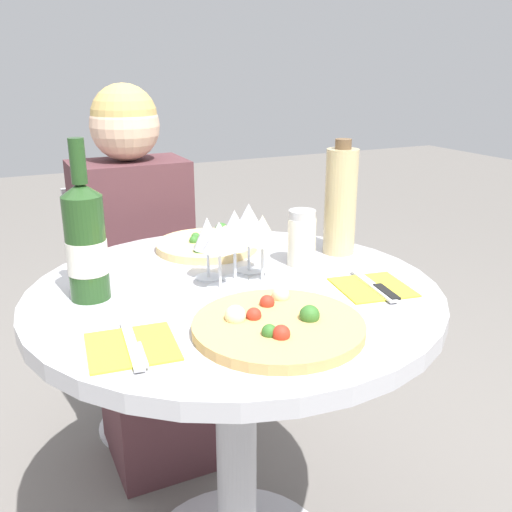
{
  "coord_description": "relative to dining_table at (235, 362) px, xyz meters",
  "views": [
    {
      "loc": [
        -0.46,
        -1.06,
        1.23
      ],
      "look_at": [
        0.01,
        -0.1,
        0.87
      ],
      "focal_mm": 40.0,
      "sensor_mm": 36.0,
      "label": 1
    }
  ],
  "objects": [
    {
      "name": "wine_glass_front_left",
      "position": [
        -0.03,
        0.01,
        0.3
      ],
      "size": [
        0.07,
        0.07,
        0.15
      ],
      "color": "silver",
      "rests_on": "dining_table"
    },
    {
      "name": "sugar_shaker",
      "position": [
        0.21,
        0.07,
        0.25
      ],
      "size": [
        0.07,
        0.07,
        0.13
      ],
      "color": "silver",
      "rests_on": "dining_table"
    },
    {
      "name": "seated_diner",
      "position": [
        -0.06,
        0.61,
        -0.04
      ],
      "size": [
        0.35,
        0.45,
        1.18
      ],
      "rotation": [
        0.0,
        0.0,
        3.14
      ],
      "color": "#512D33",
      "rests_on": "ground_plane"
    },
    {
      "name": "tall_carafe",
      "position": [
        0.34,
        0.11,
        0.32
      ],
      "size": [
        0.08,
        0.08,
        0.29
      ],
      "color": "tan",
      "rests_on": "dining_table"
    },
    {
      "name": "chair_behind_diner",
      "position": [
        -0.06,
        0.74,
        -0.17
      ],
      "size": [
        0.37,
        0.37,
        0.85
      ],
      "rotation": [
        0.0,
        0.0,
        3.14
      ],
      "color": "silver",
      "rests_on": "ground_plane"
    },
    {
      "name": "place_setting_right",
      "position": [
        0.27,
        -0.14,
        0.19
      ],
      "size": [
        0.17,
        0.19,
        0.01
      ],
      "color": "yellow",
      "rests_on": "dining_table"
    },
    {
      "name": "pizza_large",
      "position": [
        -0.02,
        -0.23,
        0.2
      ],
      "size": [
        0.31,
        0.31,
        0.05
      ],
      "color": "tan",
      "rests_on": "dining_table"
    },
    {
      "name": "pizza_small_far",
      "position": [
        0.05,
        0.28,
        0.2
      ],
      "size": [
        0.27,
        0.27,
        0.05
      ],
      "color": "#E5C17F",
      "rests_on": "dining_table"
    },
    {
      "name": "place_setting_left",
      "position": [
        -0.27,
        -0.18,
        0.19
      ],
      "size": [
        0.17,
        0.19,
        0.01
      ],
      "color": "yellow",
      "rests_on": "dining_table"
    },
    {
      "name": "wine_glass_center",
      "position": [
        0.02,
        0.04,
        0.3
      ],
      "size": [
        0.08,
        0.08,
        0.16
      ],
      "color": "silver",
      "rests_on": "dining_table"
    },
    {
      "name": "wine_glass_front_right",
      "position": [
        0.07,
        0.01,
        0.3
      ],
      "size": [
        0.07,
        0.07,
        0.15
      ],
      "color": "silver",
      "rests_on": "dining_table"
    },
    {
      "name": "wine_glass_back_right",
      "position": [
        0.07,
        0.08,
        0.3
      ],
      "size": [
        0.08,
        0.08,
        0.16
      ],
      "color": "silver",
      "rests_on": "dining_table"
    },
    {
      "name": "wine_bottle",
      "position": [
        -0.29,
        0.08,
        0.31
      ],
      "size": [
        0.08,
        0.08,
        0.33
      ],
      "color": "#23471E",
      "rests_on": "dining_table"
    },
    {
      "name": "wine_glass_back_left",
      "position": [
        -0.03,
        0.08,
        0.29
      ],
      "size": [
        0.06,
        0.06,
        0.14
      ],
      "color": "silver",
      "rests_on": "dining_table"
    },
    {
      "name": "dining_table",
      "position": [
        0.0,
        0.0,
        0.0
      ],
      "size": [
        0.9,
        0.9,
        0.77
      ],
      "color": "#B2B2B7",
      "rests_on": "ground_plane"
    }
  ]
}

